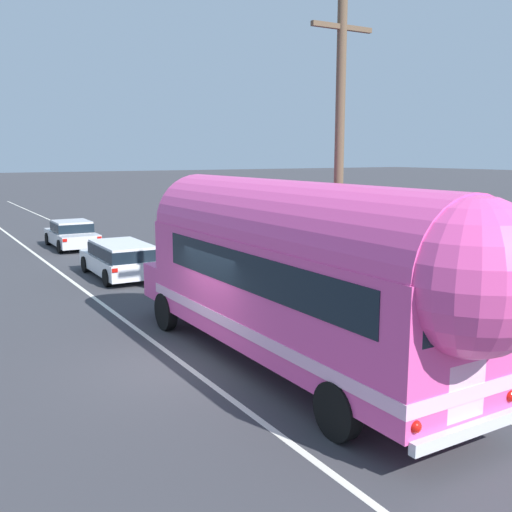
{
  "coord_description": "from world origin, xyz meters",
  "views": [
    {
      "loc": [
        -5.09,
        -11.73,
        4.66
      ],
      "look_at": [
        2.1,
        0.42,
        2.23
      ],
      "focal_mm": 41.69,
      "sensor_mm": 36.0,
      "label": 1
    }
  ],
  "objects_px": {
    "utility_pole": "(339,164)",
    "painted_bus": "(302,269)",
    "car_lead": "(120,257)",
    "car_second": "(72,233)"
  },
  "relations": [
    {
      "from": "utility_pole",
      "to": "car_lead",
      "type": "xyz_separation_m",
      "value": [
        -2.62,
        9.81,
        -3.63
      ]
    },
    {
      "from": "utility_pole",
      "to": "painted_bus",
      "type": "relative_size",
      "value": 0.72
    },
    {
      "from": "painted_bus",
      "to": "car_second",
      "type": "relative_size",
      "value": 2.69
    },
    {
      "from": "utility_pole",
      "to": "car_lead",
      "type": "bearing_deg",
      "value": 104.95
    },
    {
      "from": "car_lead",
      "to": "car_second",
      "type": "xyz_separation_m",
      "value": [
        0.21,
        8.41,
        -0.06
      ]
    },
    {
      "from": "painted_bus",
      "to": "car_lead",
      "type": "height_order",
      "value": "painted_bus"
    },
    {
      "from": "car_lead",
      "to": "painted_bus",
      "type": "bearing_deg",
      "value": -89.56
    },
    {
      "from": "painted_bus",
      "to": "car_second",
      "type": "height_order",
      "value": "painted_bus"
    },
    {
      "from": "utility_pole",
      "to": "painted_bus",
      "type": "bearing_deg",
      "value": -141.11
    },
    {
      "from": "utility_pole",
      "to": "painted_bus",
      "type": "xyz_separation_m",
      "value": [
        -2.53,
        -2.04,
        -2.12
      ]
    }
  ]
}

